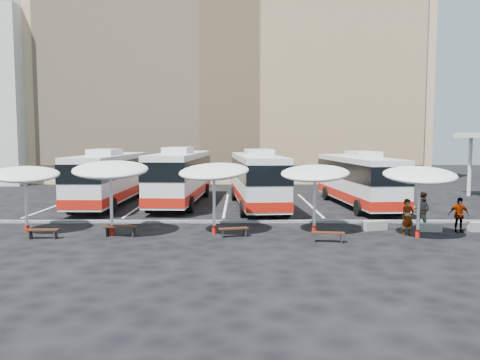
{
  "coord_description": "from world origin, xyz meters",
  "views": [
    {
      "loc": [
        0.93,
        -25.44,
        4.69
      ],
      "look_at": [
        1.0,
        3.0,
        2.2
      ],
      "focal_mm": 35.0,
      "sensor_mm": 36.0,
      "label": 1
    }
  ],
  "objects_px": {
    "bus_3": "(358,178)",
    "sunshade_4": "(420,175)",
    "conc_bench_1": "(430,228)",
    "bus_2": "(257,177)",
    "passenger_1": "(422,210)",
    "passenger_0": "(407,217)",
    "bus_1": "(181,175)",
    "wood_bench_3": "(328,235)",
    "conc_bench_0": "(375,225)",
    "wood_bench_0": "(43,231)",
    "passenger_2": "(459,215)",
    "bus_0": "(110,176)",
    "sunshade_0": "(25,175)",
    "wood_bench_1": "(120,228)",
    "wood_bench_2": "(233,230)",
    "sunshade_3": "(315,173)",
    "sunshade_2": "(214,172)",
    "sunshade_1": "(111,170)"
  },
  "relations": [
    {
      "from": "bus_3",
      "to": "sunshade_4",
      "type": "distance_m",
      "value": 10.57
    },
    {
      "from": "bus_3",
      "to": "conc_bench_1",
      "type": "relative_size",
      "value": 11.16
    },
    {
      "from": "bus_2",
      "to": "passenger_1",
      "type": "distance_m",
      "value": 11.45
    },
    {
      "from": "passenger_0",
      "to": "passenger_1",
      "type": "relative_size",
      "value": 0.95
    },
    {
      "from": "bus_1",
      "to": "passenger_1",
      "type": "bearing_deg",
      "value": -30.93
    },
    {
      "from": "sunshade_4",
      "to": "wood_bench_3",
      "type": "height_order",
      "value": "sunshade_4"
    },
    {
      "from": "bus_1",
      "to": "conc_bench_0",
      "type": "height_order",
      "value": "bus_1"
    },
    {
      "from": "sunshade_4",
      "to": "wood_bench_0",
      "type": "bearing_deg",
      "value": -179.64
    },
    {
      "from": "passenger_0",
      "to": "passenger_2",
      "type": "xyz_separation_m",
      "value": [
        2.92,
        0.91,
        -0.02
      ]
    },
    {
      "from": "bus_0",
      "to": "wood_bench_3",
      "type": "bearing_deg",
      "value": -41.63
    },
    {
      "from": "sunshade_0",
      "to": "bus_0",
      "type": "bearing_deg",
      "value": 81.64
    },
    {
      "from": "wood_bench_1",
      "to": "passenger_0",
      "type": "relative_size",
      "value": 0.94
    },
    {
      "from": "sunshade_0",
      "to": "wood_bench_0",
      "type": "distance_m",
      "value": 3.25
    },
    {
      "from": "bus_3",
      "to": "passenger_2",
      "type": "xyz_separation_m",
      "value": [
        2.82,
        -9.13,
        -1.09
      ]
    },
    {
      "from": "sunshade_4",
      "to": "wood_bench_1",
      "type": "distance_m",
      "value": 14.48
    },
    {
      "from": "passenger_2",
      "to": "sunshade_0",
      "type": "bearing_deg",
      "value": -178.81
    },
    {
      "from": "wood_bench_1",
      "to": "wood_bench_2",
      "type": "distance_m",
      "value": 5.48
    },
    {
      "from": "passenger_2",
      "to": "wood_bench_3",
      "type": "bearing_deg",
      "value": -161.11
    },
    {
      "from": "bus_2",
      "to": "conc_bench_1",
      "type": "bearing_deg",
      "value": -50.08
    },
    {
      "from": "wood_bench_2",
      "to": "passenger_2",
      "type": "bearing_deg",
      "value": 5.67
    },
    {
      "from": "sunshade_3",
      "to": "conc_bench_0",
      "type": "bearing_deg",
      "value": 14.48
    },
    {
      "from": "bus_3",
      "to": "sunshade_3",
      "type": "height_order",
      "value": "bus_3"
    },
    {
      "from": "conc_bench_0",
      "to": "bus_0",
      "type": "bearing_deg",
      "value": 150.04
    },
    {
      "from": "wood_bench_2",
      "to": "conc_bench_0",
      "type": "distance_m",
      "value": 7.48
    },
    {
      "from": "wood_bench_1",
      "to": "conc_bench_0",
      "type": "height_order",
      "value": "wood_bench_1"
    },
    {
      "from": "bus_0",
      "to": "wood_bench_0",
      "type": "relative_size",
      "value": 8.62
    },
    {
      "from": "bus_3",
      "to": "sunshade_0",
      "type": "distance_m",
      "value": 21.07
    },
    {
      "from": "bus_2",
      "to": "wood_bench_3",
      "type": "xyz_separation_m",
      "value": [
        2.83,
        -11.07,
        -1.71
      ]
    },
    {
      "from": "bus_2",
      "to": "wood_bench_1",
      "type": "bearing_deg",
      "value": -130.06
    },
    {
      "from": "wood_bench_3",
      "to": "wood_bench_1",
      "type": "bearing_deg",
      "value": 172.4
    },
    {
      "from": "bus_3",
      "to": "conc_bench_0",
      "type": "distance_m",
      "value": 8.83
    },
    {
      "from": "sunshade_2",
      "to": "passenger_1",
      "type": "distance_m",
      "value": 11.24
    },
    {
      "from": "wood_bench_2",
      "to": "passenger_1",
      "type": "relative_size",
      "value": 0.77
    },
    {
      "from": "bus_0",
      "to": "sunshade_1",
      "type": "height_order",
      "value": "bus_0"
    },
    {
      "from": "sunshade_2",
      "to": "wood_bench_2",
      "type": "relative_size",
      "value": 3.04
    },
    {
      "from": "conc_bench_1",
      "to": "wood_bench_0",
      "type": "bearing_deg",
      "value": -175.07
    },
    {
      "from": "bus_3",
      "to": "sunshade_3",
      "type": "bearing_deg",
      "value": -120.07
    },
    {
      "from": "sunshade_0",
      "to": "sunshade_4",
      "type": "bearing_deg",
      "value": -3.85
    },
    {
      "from": "passenger_0",
      "to": "passenger_1",
      "type": "distance_m",
      "value": 2.58
    },
    {
      "from": "wood_bench_2",
      "to": "wood_bench_3",
      "type": "relative_size",
      "value": 0.96
    },
    {
      "from": "bus_0",
      "to": "bus_1",
      "type": "bearing_deg",
      "value": 8.83
    },
    {
      "from": "wood_bench_2",
      "to": "conc_bench_0",
      "type": "height_order",
      "value": "conc_bench_0"
    },
    {
      "from": "bus_0",
      "to": "passenger_2",
      "type": "height_order",
      "value": "bus_0"
    },
    {
      "from": "wood_bench_0",
      "to": "passenger_0",
      "type": "relative_size",
      "value": 0.81
    },
    {
      "from": "bus_1",
      "to": "sunshade_3",
      "type": "xyz_separation_m",
      "value": [
        7.95,
        -10.87,
        0.89
      ]
    },
    {
      "from": "bus_1",
      "to": "wood_bench_3",
      "type": "bearing_deg",
      "value": -54.11
    },
    {
      "from": "sunshade_4",
      "to": "conc_bench_1",
      "type": "height_order",
      "value": "sunshade_4"
    },
    {
      "from": "sunshade_0",
      "to": "sunshade_2",
      "type": "relative_size",
      "value": 0.99
    },
    {
      "from": "bus_1",
      "to": "bus_3",
      "type": "distance_m",
      "value": 12.56
    },
    {
      "from": "bus_2",
      "to": "wood_bench_2",
      "type": "distance_m",
      "value": 10.18
    }
  ]
}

